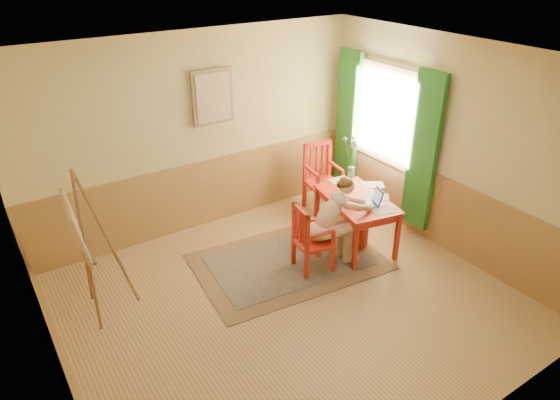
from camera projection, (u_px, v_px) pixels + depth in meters
room at (289, 197)px, 5.24m from camera, size 5.04×4.54×2.84m
wainscot at (252, 236)px, 6.25m from camera, size 5.00×4.50×1.00m
window at (384, 129)px, 7.26m from camera, size 0.12×2.01×2.20m
wall_portrait at (213, 97)px, 6.76m from camera, size 0.60×0.05×0.76m
rug at (289, 262)px, 6.62m from camera, size 2.55×1.84×0.02m
table at (356, 204)px, 6.74m from camera, size 0.93×1.31×0.72m
chair_left at (310, 239)px, 6.27m from camera, size 0.48×0.46×0.92m
chair_back at (322, 178)px, 7.69m from camera, size 0.55×0.57×1.07m
figure at (334, 218)px, 6.32m from camera, size 0.92×0.45×1.21m
laptop at (369, 202)px, 6.49m from camera, size 0.41×0.32×0.22m
papers at (368, 192)px, 6.84m from camera, size 0.76×1.26×0.00m
vase at (351, 159)px, 7.16m from camera, size 0.21×0.30×0.61m
wastebasket at (357, 235)px, 6.94m from camera, size 0.32×0.32×0.32m
easel at (81, 233)px, 5.24m from camera, size 0.63×0.80×1.80m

